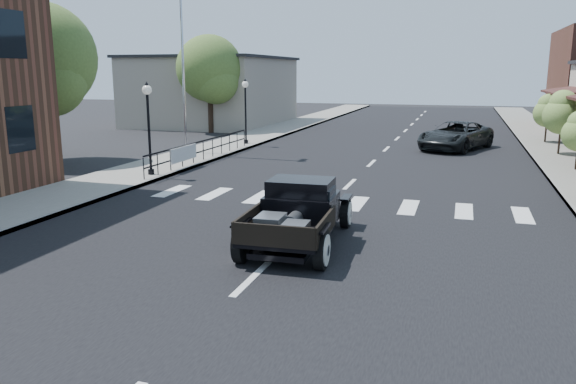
% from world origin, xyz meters
% --- Properties ---
extents(ground, '(120.00, 120.00, 0.00)m').
position_xyz_m(ground, '(0.00, 0.00, 0.00)').
color(ground, black).
rests_on(ground, ground).
extents(road, '(14.00, 80.00, 0.02)m').
position_xyz_m(road, '(0.00, 15.00, 0.01)').
color(road, black).
rests_on(road, ground).
extents(road_markings, '(12.00, 60.00, 0.06)m').
position_xyz_m(road_markings, '(0.00, 10.00, 0.00)').
color(road_markings, silver).
rests_on(road_markings, ground).
extents(sidewalk_left, '(3.00, 80.00, 0.15)m').
position_xyz_m(sidewalk_left, '(-8.50, 15.00, 0.07)').
color(sidewalk_left, '#9A968C').
rests_on(sidewalk_left, ground).
extents(sidewalk_right, '(3.00, 80.00, 0.15)m').
position_xyz_m(sidewalk_right, '(8.50, 15.00, 0.07)').
color(sidewalk_right, gray).
rests_on(sidewalk_right, ground).
extents(low_building_left, '(10.00, 12.00, 5.00)m').
position_xyz_m(low_building_left, '(-15.00, 28.00, 2.50)').
color(low_building_left, gray).
rests_on(low_building_left, ground).
extents(railing, '(0.08, 10.00, 1.00)m').
position_xyz_m(railing, '(-7.30, 10.00, 0.65)').
color(railing, black).
rests_on(railing, sidewalk_left).
extents(banner, '(0.04, 2.20, 0.60)m').
position_xyz_m(banner, '(-7.22, 8.00, 0.45)').
color(banner, silver).
rests_on(banner, sidewalk_left).
extents(lamp_post_b, '(0.36, 0.36, 3.52)m').
position_xyz_m(lamp_post_b, '(-7.60, 6.00, 1.91)').
color(lamp_post_b, black).
rests_on(lamp_post_b, sidewalk_left).
extents(lamp_post_c, '(0.36, 0.36, 3.52)m').
position_xyz_m(lamp_post_c, '(-7.60, 16.00, 1.91)').
color(lamp_post_c, black).
rests_on(lamp_post_c, sidewalk_left).
extents(flagpole, '(0.12, 0.12, 11.78)m').
position_xyz_m(flagpole, '(-9.20, 12.00, 6.04)').
color(flagpole, silver).
rests_on(flagpole, sidewalk_left).
extents(big_tree_near, '(4.80, 4.80, 7.05)m').
position_xyz_m(big_tree_near, '(-14.00, 8.00, 3.53)').
color(big_tree_near, '#49632A').
rests_on(big_tree_near, ground).
extents(big_tree_far, '(4.40, 4.40, 6.47)m').
position_xyz_m(big_tree_far, '(-12.50, 22.00, 3.23)').
color(big_tree_far, '#49632A').
rests_on(big_tree_far, ground).
extents(small_tree_d, '(1.76, 1.76, 2.94)m').
position_xyz_m(small_tree_d, '(8.30, 16.80, 1.62)').
color(small_tree_d, olive).
rests_on(small_tree_d, sidewalk_right).
extents(small_tree_e, '(1.55, 1.55, 2.59)m').
position_xyz_m(small_tree_e, '(8.30, 21.73, 1.44)').
color(small_tree_e, olive).
rests_on(small_tree_e, sidewalk_right).
extents(hotrod_pickup, '(2.31, 4.65, 1.58)m').
position_xyz_m(hotrod_pickup, '(0.24, -0.50, 0.79)').
color(hotrod_pickup, black).
rests_on(hotrod_pickup, ground).
extents(second_car, '(4.23, 5.79, 1.46)m').
position_xyz_m(second_car, '(3.48, 17.94, 0.73)').
color(second_car, black).
rests_on(second_car, ground).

